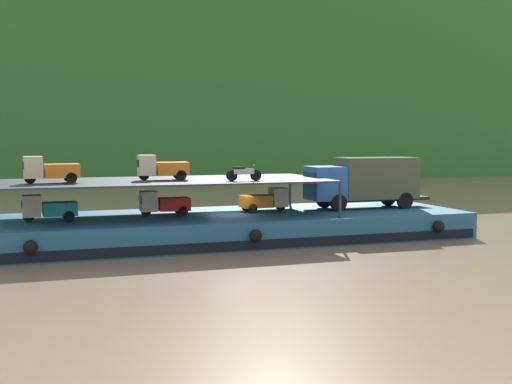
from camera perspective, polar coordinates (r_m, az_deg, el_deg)
ground_plane at (r=37.60m, az=-2.14°, el=-4.16°), size 400.00×400.00×0.00m
hillside_far_bank at (r=101.48m, az=-12.88°, el=12.45°), size 142.65×36.87×34.81m
cargo_barge at (r=37.48m, az=-2.14°, el=-3.04°), size 27.04×8.77×1.50m
covered_lorry at (r=40.66m, az=9.38°, el=0.98°), size 7.87×2.33×3.10m
cargo_rack at (r=36.33m, az=-7.91°, el=0.93°), size 17.84×7.45×2.00m
mini_truck_lower_stern at (r=35.58m, az=-17.53°, el=-1.33°), size 2.78×1.27×1.38m
mini_truck_lower_aft at (r=36.78m, az=-8.00°, el=-0.97°), size 2.75×1.22×1.38m
mini_truck_lower_mid at (r=38.31m, az=0.78°, el=-0.69°), size 2.76×1.24×1.38m
mini_truck_upper_stern at (r=34.95m, az=-17.38°, el=1.85°), size 2.79×1.29×1.38m
mini_truck_upper_mid at (r=36.22m, az=-8.14°, el=2.12°), size 2.78×1.27×1.38m
motorcycle_upper_port at (r=35.07m, az=-1.10°, el=1.66°), size 1.90×0.55×0.87m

